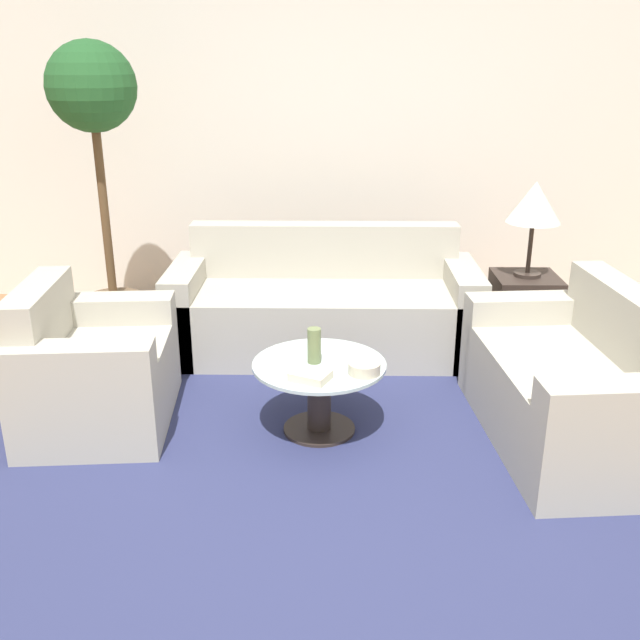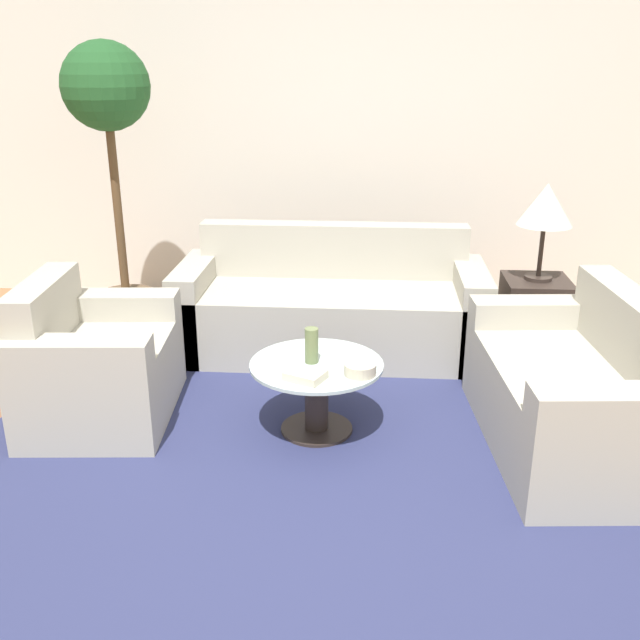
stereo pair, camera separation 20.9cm
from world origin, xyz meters
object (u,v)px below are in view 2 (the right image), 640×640
at_px(armchair, 92,368).
at_px(sofa_main, 332,309).
at_px(coffee_table, 317,387).
at_px(bowl, 360,369).
at_px(loveseat, 580,396).
at_px(vase, 312,345).
at_px(potted_plant, 110,135).
at_px(table_lamp, 546,207).
at_px(book_stack, 305,375).

bearing_deg(armchair, sofa_main, -53.89).
relative_size(sofa_main, coffee_table, 2.90).
height_order(armchair, bowl, armchair).
bearing_deg(sofa_main, loveseat, -42.80).
bearing_deg(vase, potted_plant, 136.70).
height_order(coffee_table, vase, vase).
bearing_deg(table_lamp, vase, -140.12).
height_order(sofa_main, potted_plant, potted_plant).
bearing_deg(potted_plant, book_stack, -47.69).
distance_m(coffee_table, vase, 0.24).
xyz_separation_m(loveseat, coffee_table, (-1.35, 0.06, -0.03)).
bearing_deg(coffee_table, sofa_main, 89.45).
relative_size(table_lamp, vase, 3.33).
height_order(table_lamp, book_stack, table_lamp).
relative_size(bowl, book_stack, 0.71).
height_order(armchair, loveseat, loveseat).
xyz_separation_m(sofa_main, armchair, (-1.27, -1.09, 0.00)).
bearing_deg(loveseat, table_lamp, 174.08).
bearing_deg(potted_plant, loveseat, -27.15).
height_order(loveseat, potted_plant, potted_plant).
height_order(loveseat, book_stack, loveseat).
bearing_deg(table_lamp, loveseat, -91.19).
height_order(loveseat, vase, loveseat).
xyz_separation_m(potted_plant, vase, (1.48, -1.40, -0.92)).
height_order(sofa_main, book_stack, sofa_main).
height_order(loveseat, coffee_table, loveseat).
height_order(sofa_main, armchair, sofa_main).
xyz_separation_m(vase, book_stack, (-0.01, -0.22, -0.07)).
distance_m(coffee_table, table_lamp, 1.97).
xyz_separation_m(coffee_table, vase, (-0.03, 0.01, 0.24)).
height_order(vase, book_stack, vase).
xyz_separation_m(table_lamp, bowl, (-1.15, -1.31, -0.58)).
distance_m(sofa_main, potted_plant, 1.91).
bearing_deg(vase, loveseat, -2.97).
bearing_deg(book_stack, table_lamp, 69.62).
distance_m(potted_plant, bowl, 2.52).
relative_size(sofa_main, vase, 10.82).
xyz_separation_m(coffee_table, table_lamp, (1.38, 1.19, 0.75)).
relative_size(loveseat, vase, 7.57).
distance_m(sofa_main, loveseat, 1.83).
bearing_deg(loveseat, potted_plant, -121.88).
xyz_separation_m(coffee_table, bowl, (0.23, -0.13, 0.17)).
relative_size(table_lamp, book_stack, 2.75).
relative_size(coffee_table, book_stack, 3.07).
relative_size(sofa_main, table_lamp, 3.25).
distance_m(table_lamp, book_stack, 2.07).
bearing_deg(coffee_table, table_lamp, 40.68).
distance_m(coffee_table, book_stack, 0.26).
bearing_deg(vase, bowl, -27.96).
height_order(coffee_table, book_stack, book_stack).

